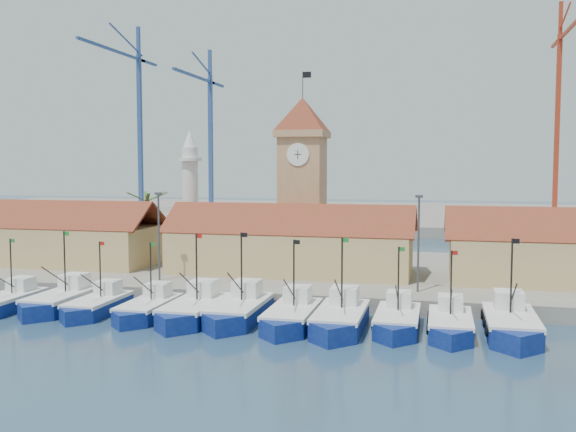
% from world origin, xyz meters
% --- Properties ---
extents(ground, '(400.00, 400.00, 0.00)m').
position_xyz_m(ground, '(0.00, 0.00, 0.00)').
color(ground, '#1C344B').
rests_on(ground, ground).
extents(quay, '(140.00, 32.00, 1.50)m').
position_xyz_m(quay, '(0.00, 24.00, 0.75)').
color(quay, gray).
rests_on(quay, ground).
extents(terminal, '(240.00, 80.00, 2.00)m').
position_xyz_m(terminal, '(0.00, 110.00, 1.00)').
color(terminal, gray).
rests_on(terminal, ground).
extents(boat_0, '(3.34, 9.14, 6.92)m').
position_xyz_m(boat_0, '(-22.54, 1.98, 0.71)').
color(boat_0, navy).
rests_on(boat_0, ground).
extents(boat_1, '(3.68, 10.07, 7.62)m').
position_xyz_m(boat_1, '(-17.77, 3.14, 0.79)').
color(boat_1, navy).
rests_on(boat_1, ground).
extents(boat_2, '(3.29, 9.02, 6.83)m').
position_xyz_m(boat_2, '(-13.79, 2.58, 0.71)').
color(boat_2, navy).
rests_on(boat_2, ground).
extents(boat_3, '(3.34, 9.14, 6.92)m').
position_xyz_m(boat_3, '(-8.74, 2.33, 0.72)').
color(boat_3, navy).
rests_on(boat_3, ground).
extents(boat_4, '(3.78, 10.37, 7.84)m').
position_xyz_m(boat_4, '(-4.48, 2.27, 0.81)').
color(boat_4, navy).
rests_on(boat_4, ground).
extents(boat_5, '(3.85, 10.54, 7.98)m').
position_xyz_m(boat_5, '(-0.61, 2.86, 0.82)').
color(boat_5, navy).
rests_on(boat_5, ground).
extents(boat_6, '(3.64, 9.98, 7.55)m').
position_xyz_m(boat_6, '(4.18, 2.14, 0.78)').
color(boat_6, navy).
rests_on(boat_6, ground).
extents(boat_7, '(3.80, 10.41, 7.88)m').
position_xyz_m(boat_7, '(8.22, 2.00, 0.81)').
color(boat_7, navy).
rests_on(boat_7, ground).
extents(boat_8, '(3.42, 9.37, 7.09)m').
position_xyz_m(boat_8, '(12.71, 2.91, 0.73)').
color(boat_8, navy).
rests_on(boat_8, ground).
extents(boat_9, '(3.35, 9.19, 6.95)m').
position_xyz_m(boat_9, '(16.85, 2.63, 0.72)').
color(boat_9, navy).
rests_on(boat_9, ground).
extents(boat_10, '(3.87, 10.61, 8.02)m').
position_xyz_m(boat_10, '(21.42, 3.06, 0.83)').
color(boat_10, navy).
rests_on(boat_10, ground).
extents(hall_left, '(31.20, 10.13, 7.61)m').
position_xyz_m(hall_left, '(-32.00, 20.00, 3.99)').
color(hall_left, tan).
rests_on(hall_left, quay).
extents(hall_center, '(27.04, 10.13, 7.61)m').
position_xyz_m(hall_center, '(0.00, 20.00, 3.99)').
color(hall_center, tan).
rests_on(hall_center, quay).
extents(clock_tower, '(5.80, 5.80, 22.70)m').
position_xyz_m(clock_tower, '(0.00, 26.00, 11.96)').
color(clock_tower, tan).
rests_on(clock_tower, quay).
extents(minaret, '(3.00, 3.00, 16.30)m').
position_xyz_m(minaret, '(-15.00, 28.00, 9.73)').
color(minaret, silver).
rests_on(minaret, quay).
extents(palm_tree, '(5.60, 5.03, 8.39)m').
position_xyz_m(palm_tree, '(-20.00, 26.00, 6.25)').
color(palm_tree, brown).
rests_on(palm_tree, quay).
extents(lamp_posts, '(80.70, 0.25, 9.03)m').
position_xyz_m(lamp_posts, '(0.50, 12.00, 6.48)').
color(lamp_posts, '#3F3F44').
rests_on(lamp_posts, quay).
extents(crane_blue_far, '(1.00, 38.12, 45.80)m').
position_xyz_m(crane_blue_far, '(-58.32, 99.89, 27.87)').
color(crane_blue_far, navy).
rests_on(crane_blue_far, terminal).
extents(crane_blue_near, '(1.00, 33.20, 40.47)m').
position_xyz_m(crane_blue_near, '(-41.63, 106.47, 24.50)').
color(crane_blue_near, navy).
rests_on(crane_blue_near, terminal).
extents(crane_red_right, '(1.00, 31.16, 46.97)m').
position_xyz_m(crane_red_right, '(40.94, 103.91, 27.90)').
color(crane_red_right, '#A33019').
rests_on(crane_red_right, terminal).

